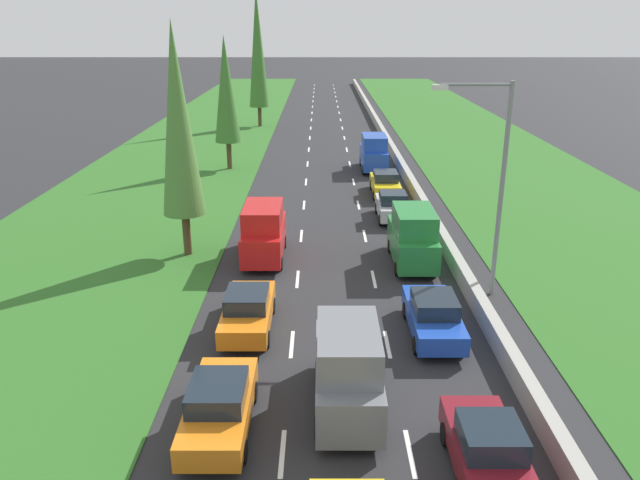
% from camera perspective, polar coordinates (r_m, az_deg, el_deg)
% --- Properties ---
extents(ground_plane, '(300.00, 300.00, 0.00)m').
position_cam_1_polar(ground_plane, '(59.85, 0.64, 8.97)').
color(ground_plane, '#28282B').
rests_on(ground_plane, ground).
extents(grass_verge_left, '(14.00, 140.00, 0.04)m').
position_cam_1_polar(grass_verge_left, '(61.02, -11.47, 8.81)').
color(grass_verge_left, '#2D6623').
rests_on(grass_verge_left, ground).
extents(grass_verge_right, '(14.00, 140.00, 0.04)m').
position_cam_1_polar(grass_verge_right, '(61.71, 14.25, 8.72)').
color(grass_verge_right, '#2D6623').
rests_on(grass_verge_right, ground).
extents(median_barrier, '(0.44, 120.00, 0.85)m').
position_cam_1_polar(median_barrier, '(60.11, 6.16, 9.32)').
color(median_barrier, '#9E9B93').
rests_on(median_barrier, ground).
extents(lane_markings, '(3.64, 116.00, 0.01)m').
position_cam_1_polar(lane_markings, '(59.85, 0.64, 8.97)').
color(lane_markings, white).
rests_on(lane_markings, ground).
extents(maroon_hatchback_right_lane, '(1.74, 3.90, 1.72)m').
position_cam_1_polar(maroon_hatchback_right_lane, '(17.08, 15.21, -18.26)').
color(maroon_hatchback_right_lane, maroon).
rests_on(maroon_hatchback_right_lane, ground).
extents(blue_sedan_right_lane, '(1.82, 4.50, 1.64)m').
position_cam_1_polar(blue_sedan_right_lane, '(23.37, 10.45, -6.91)').
color(blue_sedan_right_lane, '#1E47B7').
rests_on(blue_sedan_right_lane, ground).
extents(green_van_right_lane, '(1.96, 4.90, 2.82)m').
position_cam_1_polar(green_van_right_lane, '(29.70, 8.59, 0.30)').
color(green_van_right_lane, '#237A33').
rests_on(green_van_right_lane, ground).
extents(silver_hatchback_right_lane, '(1.74, 3.90, 1.72)m').
position_cam_1_polar(silver_hatchback_right_lane, '(36.55, 6.68, 3.18)').
color(silver_hatchback_right_lane, silver).
rests_on(silver_hatchback_right_lane, ground).
extents(orange_sedan_left_lane, '(1.82, 4.50, 1.64)m').
position_cam_1_polar(orange_sedan_left_lane, '(18.31, -9.41, -14.99)').
color(orange_sedan_left_lane, orange).
rests_on(orange_sedan_left_lane, ground).
extents(yellow_sedan_right_lane, '(1.82, 4.50, 1.64)m').
position_cam_1_polar(yellow_sedan_right_lane, '(41.85, 6.03, 5.29)').
color(yellow_sedan_right_lane, yellow).
rests_on(yellow_sedan_right_lane, ground).
extents(orange_sedan_left_lane_third, '(1.82, 4.50, 1.64)m').
position_cam_1_polar(orange_sedan_left_lane_third, '(23.53, -6.78, -6.51)').
color(orange_sedan_left_lane_third, orange).
rests_on(orange_sedan_left_lane_third, ground).
extents(red_van_left_lane, '(1.96, 4.90, 2.82)m').
position_cam_1_polar(red_van_left_lane, '(30.13, -5.31, 0.73)').
color(red_van_left_lane, red).
rests_on(red_van_left_lane, ground).
extents(grey_van_centre_lane, '(1.96, 4.90, 2.82)m').
position_cam_1_polar(grey_van_centre_lane, '(18.65, 2.54, -11.86)').
color(grey_van_centre_lane, slate).
rests_on(grey_van_centre_lane, ground).
extents(blue_van_right_lane, '(1.96, 4.90, 2.82)m').
position_cam_1_polar(blue_van_right_lane, '(48.77, 4.97, 8.10)').
color(blue_van_right_lane, '#1E47B7').
rests_on(blue_van_right_lane, ground).
extents(poplar_tree_second, '(2.08, 2.08, 11.32)m').
position_cam_1_polar(poplar_tree_second, '(30.07, -13.13, 10.71)').
color(poplar_tree_second, '#4C3823').
rests_on(poplar_tree_second, ground).
extents(poplar_tree_third, '(2.06, 2.06, 10.25)m').
position_cam_1_polar(poplar_tree_third, '(48.82, -8.80, 13.63)').
color(poplar_tree_third, '#4C3823').
rests_on(poplar_tree_third, ground).
extents(poplar_tree_fourth, '(2.17, 2.17, 14.62)m').
position_cam_1_polar(poplar_tree_fourth, '(69.43, -5.89, 17.31)').
color(poplar_tree_fourth, '#4C3823').
rests_on(poplar_tree_fourth, ground).
extents(street_light_mast, '(3.20, 0.28, 9.00)m').
position_cam_1_polar(street_light_mast, '(25.93, 15.89, 5.75)').
color(street_light_mast, gray).
rests_on(street_light_mast, ground).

